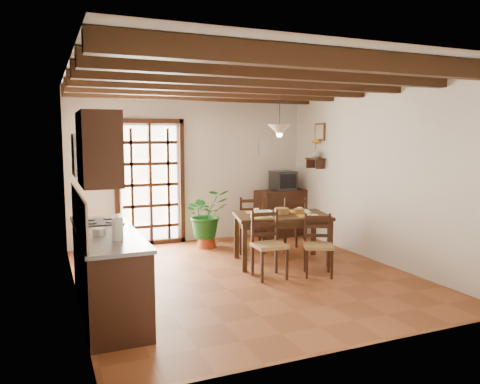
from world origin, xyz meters
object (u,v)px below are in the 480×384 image
kitchen_counter (107,269)px  sideboard (283,213)px  chair_near_right (318,256)px  dining_table (282,220)px  pendant_lamp (279,129)px  crt_tv (283,180)px  potted_plant (206,216)px  chair_near_left (269,257)px  chair_far_right (291,234)px  chair_far_left (251,235)px

kitchen_counter → sideboard: bearing=37.0°
chair_near_right → dining_table: bearing=128.5°
pendant_lamp → sideboard: bearing=59.9°
crt_tv → potted_plant: size_ratio=0.20×
crt_tv → kitchen_counter: bearing=-144.6°
kitchen_counter → dining_table: 2.95m
sideboard → crt_tv: bearing=-96.8°
kitchen_counter → sideboard: 4.70m
pendant_lamp → crt_tv: bearing=59.9°
kitchen_counter → pendant_lamp: size_ratio=2.66×
kitchen_counter → sideboard: kitchen_counter is taller
chair_near_left → crt_tv: 2.97m
chair_near_left → crt_tv: bearing=60.5°
chair_far_right → potted_plant: bearing=-27.9°
chair_near_left → chair_near_right: bearing=-11.6°
chair_near_left → chair_far_right: bearing=52.3°
dining_table → potted_plant: bearing=131.7°
chair_far_left → chair_near_right: bearing=117.3°
chair_far_left → crt_tv: crt_tv is taller
sideboard → potted_plant: size_ratio=0.48×
kitchen_counter → chair_near_left: bearing=10.0°
chair_far_left → chair_far_right: (0.69, -0.17, -0.01)m
dining_table → crt_tv: 2.10m
chair_far_right → pendant_lamp: size_ratio=1.12×
kitchen_counter → chair_near_right: 2.95m
dining_table → crt_tv: size_ratio=3.57×
chair_near_left → chair_far_right: chair_far_right is taller
potted_plant → chair_far_left: bearing=-47.6°
chair_far_right → pendant_lamp: pendant_lamp is taller
chair_far_left → sideboard: chair_far_left is taller
chair_near_right → sideboard: (0.82, 2.60, 0.18)m
potted_plant → chair_near_left: bearing=-83.6°
potted_plant → pendant_lamp: 2.14m
dining_table → chair_far_right: size_ratio=1.69×
kitchen_counter → potted_plant: bearing=50.4°
chair_far_right → potted_plant: 1.53m
kitchen_counter → dining_table: size_ratio=1.41×
crt_tv → dining_table: bearing=-120.2°
chair_near_right → sideboard: 2.74m
dining_table → sideboard: (0.99, 1.81, -0.22)m
chair_near_right → crt_tv: (0.82, 2.60, 0.83)m
crt_tv → chair_far_right: bearing=-113.1°
pendant_lamp → kitchen_counter: bearing=-158.0°
chair_far_left → kitchen_counter: bearing=49.9°
chair_far_left → crt_tv: size_ratio=2.18×
chair_near_left → pendant_lamp: bearing=56.4°
dining_table → chair_near_right: chair_near_right is taller
kitchen_counter → chair_far_right: kitchen_counter is taller
dining_table → potted_plant: 1.61m
crt_tv → sideboard: bearing=88.5°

